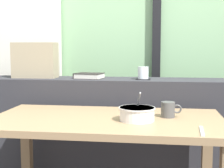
# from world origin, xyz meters

# --- Properties ---
(outdoor_backdrop) EXTENTS (4.80, 0.08, 2.80)m
(outdoor_backdrop) POSITION_xyz_m (0.00, 1.08, 1.40)
(outdoor_backdrop) COLOR #8EBC89
(outdoor_backdrop) RESTS_ON ground
(curtain_left_panel) EXTENTS (0.56, 0.06, 2.50)m
(curtain_left_panel) POSITION_xyz_m (-0.87, 0.98, 1.25)
(curtain_left_panel) COLOR silver
(curtain_left_panel) RESTS_ON ground
(window_divider_post) EXTENTS (0.07, 0.05, 2.60)m
(window_divider_post) POSITION_xyz_m (0.23, 1.01, 1.30)
(window_divider_post) COLOR black
(window_divider_post) RESTS_ON ground
(dark_console_ledge) EXTENTS (2.80, 0.33, 0.85)m
(dark_console_ledge) POSITION_xyz_m (0.00, 0.55, 0.42)
(dark_console_ledge) COLOR #2D2D33
(dark_console_ledge) RESTS_ON ground
(breakfast_table) EXTENTS (1.27, 0.68, 0.69)m
(breakfast_table) POSITION_xyz_m (-0.03, -0.04, 0.59)
(breakfast_table) COLOR #826849
(breakfast_table) RESTS_ON ground
(coaster_square) EXTENTS (0.10, 0.10, 0.00)m
(coaster_square) POSITION_xyz_m (0.14, 0.52, 0.85)
(coaster_square) COLOR black
(coaster_square) RESTS_ON dark_console_ledge
(juice_glass) EXTENTS (0.08, 0.08, 0.09)m
(juice_glass) POSITION_xyz_m (0.14, 0.52, 0.89)
(juice_glass) COLOR white
(juice_glass) RESTS_ON coaster_square
(closed_book) EXTENTS (0.22, 0.18, 0.04)m
(closed_book) POSITION_xyz_m (-0.25, 0.54, 0.87)
(closed_book) COLOR black
(closed_book) RESTS_ON dark_console_ledge
(throw_pillow) EXTENTS (0.32, 0.14, 0.26)m
(throw_pillow) POSITION_xyz_m (-0.66, 0.55, 0.98)
(throw_pillow) COLOR tan
(throw_pillow) RESTS_ON dark_console_ledge
(soup_bowl) EXTENTS (0.19, 0.19, 0.15)m
(soup_bowl) POSITION_xyz_m (0.14, -0.09, 0.72)
(soup_bowl) COLOR silver
(soup_bowl) RESTS_ON breakfast_table
(fork_utensil) EXTENTS (0.03, 0.17, 0.01)m
(fork_utensil) POSITION_xyz_m (0.45, -0.28, 0.69)
(fork_utensil) COLOR silver
(fork_utensil) RESTS_ON breakfast_table
(ceramic_mug) EXTENTS (0.11, 0.08, 0.08)m
(ceramic_mug) POSITION_xyz_m (0.31, 0.02, 0.73)
(ceramic_mug) COLOR #4C4C4C
(ceramic_mug) RESTS_ON breakfast_table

